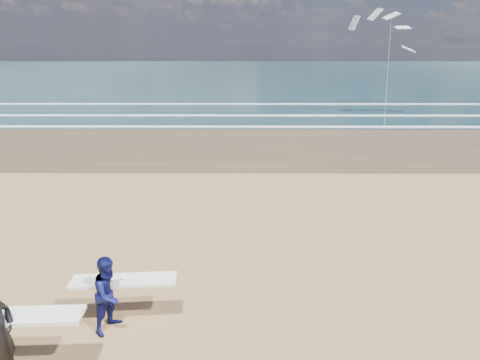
{
  "coord_description": "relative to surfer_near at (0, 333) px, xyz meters",
  "views": [
    {
      "loc": [
        4.03,
        -6.48,
        5.72
      ],
      "look_at": [
        3.95,
        6.0,
        1.65
      ],
      "focal_mm": 32.0,
      "sensor_mm": 36.0,
      "label": 1
    }
  ],
  "objects": [
    {
      "name": "ocean",
      "position": [
        20.07,
        72.44,
        -1.0
      ],
      "size": [
        220.0,
        100.0,
        0.02
      ],
      "primitive_type": "cube",
      "color": "#193439",
      "rests_on": "ground"
    },
    {
      "name": "foam_breakers",
      "position": [
        20.07,
        28.54,
        -0.96
      ],
      "size": [
        220.0,
        11.7,
        0.05
      ],
      "color": "white",
      "rests_on": "ground"
    },
    {
      "name": "surfer_near",
      "position": [
        0.0,
        0.0,
        0.0
      ],
      "size": [
        2.22,
        1.04,
        1.98
      ],
      "color": "black",
      "rests_on": "ground"
    },
    {
      "name": "surfer_far",
      "position": [
        1.41,
        1.54,
        -0.18
      ],
      "size": [
        2.23,
        1.19,
        1.63
      ],
      "color": "#0D104B",
      "rests_on": "ground"
    },
    {
      "name": "kite_1",
      "position": [
        14.91,
        26.9,
        3.71
      ],
      "size": [
        5.55,
        4.71,
        8.59
      ],
      "color": "slate",
      "rests_on": "ground"
    }
  ]
}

